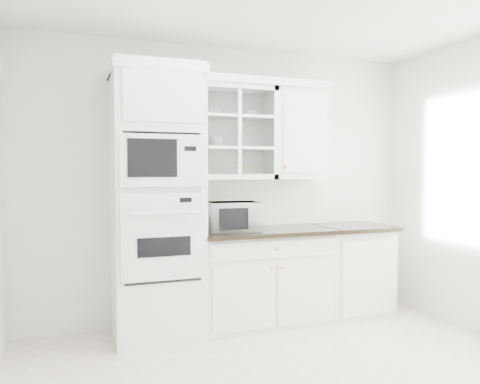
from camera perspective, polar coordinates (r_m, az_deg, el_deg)
name	(u,v)px	position (r m, az deg, el deg)	size (l,w,h in m)	color
room_shell	(281,130)	(3.47, 5.07, 7.52)	(4.00, 3.50, 2.70)	white
oven_column	(157,203)	(4.20, -10.11, -1.29)	(0.76, 0.68, 2.40)	white
base_cabinet_run	(263,276)	(4.62, 2.81, -10.15)	(1.32, 0.67, 0.92)	white
extra_base_cabinet	(351,268)	(5.08, 13.42, -9.05)	(0.72, 0.67, 0.92)	white
upper_cabinet_glass	(234,133)	(4.56, -0.75, 7.23)	(0.80, 0.33, 0.90)	white
upper_cabinet_solid	(297,135)	(4.82, 6.92, 6.96)	(0.55, 0.33, 0.90)	white
crown_molding	(224,81)	(4.57, -1.92, 13.36)	(2.14, 0.38, 0.07)	white
countertop_microwave	(233,216)	(4.36, -0.89, -2.99)	(0.47, 0.39, 0.27)	white
bowl_a	(211,112)	(4.51, -3.51, 9.69)	(0.24, 0.24, 0.06)	white
bowl_b	(249,114)	(4.62, 1.12, 9.50)	(0.17, 0.17, 0.05)	white
cup_a	(217,142)	(4.50, -2.79, 6.15)	(0.13, 0.13, 0.10)	white
cup_b	(242,143)	(4.60, 0.22, 5.99)	(0.09, 0.09, 0.09)	white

